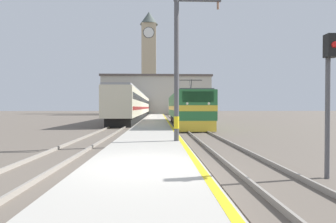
# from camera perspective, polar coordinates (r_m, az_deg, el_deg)

# --- Properties ---
(ground_plane) EXTENTS (200.00, 200.00, 0.00)m
(ground_plane) POSITION_cam_1_polar(r_m,az_deg,el_deg) (37.58, -2.82, -1.98)
(ground_plane) COLOR #60564C
(platform) EXTENTS (3.46, 140.00, 0.26)m
(platform) POSITION_cam_1_polar(r_m,az_deg,el_deg) (32.58, -2.92, -2.20)
(platform) COLOR #ADA89E
(platform) RESTS_ON ground
(rail_track_near) EXTENTS (2.84, 140.00, 0.16)m
(rail_track_near) POSITION_cam_1_polar(r_m,az_deg,el_deg) (32.71, 3.00, -2.36)
(rail_track_near) COLOR #60564C
(rail_track_near) RESTS_ON ground
(rail_track_far) EXTENTS (2.83, 140.00, 0.16)m
(rail_track_far) POSITION_cam_1_polar(r_m,az_deg,el_deg) (32.80, -8.72, -2.36)
(rail_track_far) COLOR #60564C
(rail_track_far) RESTS_ON ground
(locomotive_train) EXTENTS (2.92, 17.53, 4.38)m
(locomotive_train) POSITION_cam_1_polar(r_m,az_deg,el_deg) (27.97, 3.87, 0.61)
(locomotive_train) COLOR black
(locomotive_train) RESTS_ON ground
(passenger_train) EXTENTS (2.92, 51.68, 4.11)m
(passenger_train) POSITION_cam_1_polar(r_m,az_deg,el_deg) (49.16, -6.53, 1.26)
(passenger_train) COLOR black
(passenger_train) RESTS_ON ground
(catenary_mast) EXTENTS (2.33, 0.26, 7.68)m
(catenary_mast) POSITION_cam_1_polar(r_m,az_deg,el_deg) (13.02, 2.25, 10.62)
(catenary_mast) COLOR #4C4C51
(catenary_mast) RESTS_ON platform
(clock_tower) EXTENTS (5.52, 5.52, 31.70)m
(clock_tower) POSITION_cam_1_polar(r_m,az_deg,el_deg) (83.51, -4.16, 11.18)
(clock_tower) COLOR tan
(clock_tower) RESTS_ON ground
(station_building) EXTENTS (28.33, 6.74, 10.22)m
(station_building) POSITION_cam_1_polar(r_m,az_deg,el_deg) (68.58, -2.52, 3.62)
(station_building) COLOR #B7B2A3
(station_building) RESTS_ON ground
(signal_post) EXTENTS (0.30, 0.39, 3.80)m
(signal_post) POSITION_cam_1_polar(r_m,az_deg,el_deg) (8.11, 31.71, 5.48)
(signal_post) COLOR #4C4C51
(signal_post) RESTS_ON ground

